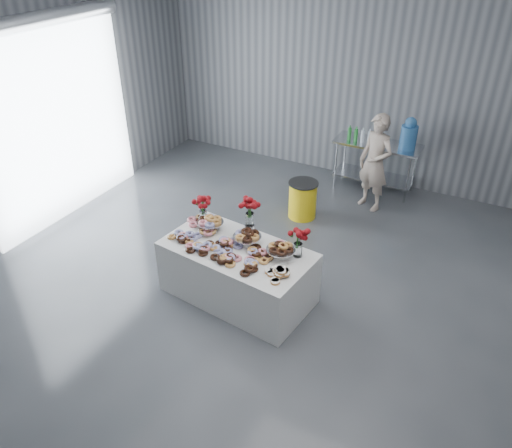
{
  "coord_description": "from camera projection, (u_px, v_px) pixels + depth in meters",
  "views": [
    {
      "loc": [
        2.26,
        -4.12,
        4.32
      ],
      "look_at": [
        -0.21,
        0.58,
        1.01
      ],
      "focal_mm": 35.0,
      "sensor_mm": 36.0,
      "label": 1
    }
  ],
  "objects": [
    {
      "name": "cake_stand_mid",
      "position": [
        247.0,
        235.0,
        6.25
      ],
      "size": [
        0.36,
        0.36,
        0.17
      ],
      "color": "silver",
      "rests_on": "display_table"
    },
    {
      "name": "room_walls",
      "position": [
        227.0,
        109.0,
        5.04
      ],
      "size": [
        8.04,
        9.04,
        4.02
      ],
      "color": "slate",
      "rests_on": "ground"
    },
    {
      "name": "trash_barrel",
      "position": [
        303.0,
        200.0,
        8.2
      ],
      "size": [
        0.49,
        0.49,
        0.63
      ],
      "rotation": [
        0.0,
        0.0,
        0.18
      ],
      "color": "yellow",
      "rests_on": "ground"
    },
    {
      "name": "bouquet_right",
      "position": [
        299.0,
        236.0,
        5.96
      ],
      "size": [
        0.26,
        0.26,
        0.42
      ],
      "color": "white",
      "rests_on": "display_table"
    },
    {
      "name": "cake_stand_left",
      "position": [
        210.0,
        221.0,
        6.54
      ],
      "size": [
        0.36,
        0.36,
        0.17
      ],
      "color": "silver",
      "rests_on": "display_table"
    },
    {
      "name": "danish_pile",
      "position": [
        281.0,
        272.0,
        5.75
      ],
      "size": [
        0.48,
        0.48,
        0.11
      ],
      "primitive_type": null,
      "color": "white",
      "rests_on": "display_table"
    },
    {
      "name": "donut_mounds",
      "position": [
        235.0,
        248.0,
        6.18
      ],
      "size": [
        1.89,
        1.01,
        0.09
      ],
      "primitive_type": null,
      "rotation": [
        0.0,
        0.0,
        -0.12
      ],
      "color": "tan",
      "rests_on": "display_table"
    },
    {
      "name": "bouquet_center",
      "position": [
        250.0,
        210.0,
        6.31
      ],
      "size": [
        0.26,
        0.26,
        0.57
      ],
      "color": "silver",
      "rests_on": "display_table"
    },
    {
      "name": "water_jug",
      "position": [
        409.0,
        135.0,
        8.4
      ],
      "size": [
        0.28,
        0.28,
        0.55
      ],
      "color": "#3C82CE",
      "rests_on": "prep_table"
    },
    {
      "name": "prep_table",
      "position": [
        376.0,
        158.0,
        8.88
      ],
      "size": [
        1.5,
        0.6,
        0.9
      ],
      "color": "silver",
      "rests_on": "ground"
    },
    {
      "name": "display_table",
      "position": [
        238.0,
        273.0,
        6.44
      ],
      "size": [
        2.01,
        1.22,
        0.75
      ],
      "primitive_type": "cube",
      "rotation": [
        0.0,
        0.0,
        -0.12
      ],
      "color": "white",
      "rests_on": "ground"
    },
    {
      "name": "cake_stand_right",
      "position": [
        281.0,
        248.0,
        6.01
      ],
      "size": [
        0.36,
        0.36,
        0.17
      ],
      "color": "silver",
      "rests_on": "display_table"
    },
    {
      "name": "person",
      "position": [
        375.0,
        163.0,
        8.22
      ],
      "size": [
        0.71,
        0.61,
        1.65
      ],
      "primitive_type": "imported",
      "rotation": [
        0.0,
        0.0,
        -0.42
      ],
      "color": "#CC8C93",
      "rests_on": "ground"
    },
    {
      "name": "ground",
      "position": [
        249.0,
        317.0,
        6.27
      ],
      "size": [
        9.0,
        9.0,
        0.0
      ],
      "primitive_type": "plane",
      "color": "#383B40",
      "rests_on": "ground"
    },
    {
      "name": "drink_bottles",
      "position": [
        359.0,
        134.0,
        8.71
      ],
      "size": [
        0.54,
        0.08,
        0.27
      ],
      "primitive_type": null,
      "color": "#268C33",
      "rests_on": "prep_table"
    },
    {
      "name": "bouquet_left",
      "position": [
        203.0,
        203.0,
        6.62
      ],
      "size": [
        0.26,
        0.26,
        0.42
      ],
      "color": "white",
      "rests_on": "display_table"
    }
  ]
}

